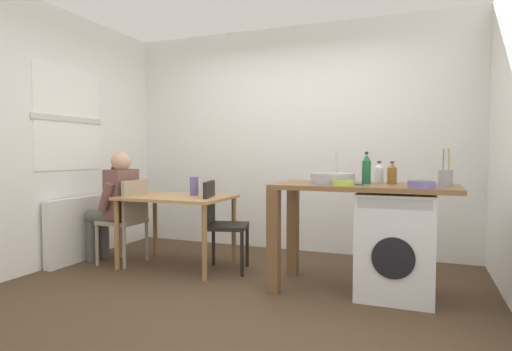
# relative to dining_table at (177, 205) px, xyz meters

# --- Properties ---
(ground_plane) EXTENTS (5.46, 5.46, 0.00)m
(ground_plane) POSITION_rel_dining_table_xyz_m (0.90, -0.54, -0.64)
(ground_plane) COLOR #4C3826
(wall_back) EXTENTS (4.60, 0.10, 2.70)m
(wall_back) POSITION_rel_dining_table_xyz_m (0.90, 1.21, 0.71)
(wall_back) COLOR white
(wall_back) RESTS_ON ground_plane
(wall_window_side) EXTENTS (0.12, 3.80, 2.70)m
(wall_window_side) POSITION_rel_dining_table_xyz_m (-1.25, -0.53, 0.71)
(wall_window_side) COLOR white
(wall_window_side) RESTS_ON ground_plane
(radiator) EXTENTS (0.10, 0.80, 0.70)m
(radiator) POSITION_rel_dining_table_xyz_m (-1.12, -0.24, -0.29)
(radiator) COLOR white
(radiator) RESTS_ON ground_plane
(dining_table) EXTENTS (1.10, 0.76, 0.74)m
(dining_table) POSITION_rel_dining_table_xyz_m (0.00, 0.00, 0.00)
(dining_table) COLOR tan
(dining_table) RESTS_ON ground_plane
(chair_person_seat) EXTENTS (0.42, 0.42, 0.90)m
(chair_person_seat) POSITION_rel_dining_table_xyz_m (-0.55, -0.10, -0.14)
(chair_person_seat) COLOR gray
(chair_person_seat) RESTS_ON ground_plane
(chair_opposite) EXTENTS (0.49, 0.49, 0.90)m
(chair_opposite) POSITION_rel_dining_table_xyz_m (0.48, 0.03, -0.14)
(chair_opposite) COLOR black
(chair_opposite) RESTS_ON ground_plane
(seated_person) EXTENTS (0.50, 0.52, 1.20)m
(seated_person) POSITION_rel_dining_table_xyz_m (-0.71, -0.10, 0.03)
(seated_person) COLOR #595651
(seated_person) RESTS_ON ground_plane
(kitchen_counter) EXTENTS (1.50, 0.68, 0.92)m
(kitchen_counter) POSITION_rel_dining_table_xyz_m (1.69, -0.13, 0.12)
(kitchen_counter) COLOR brown
(kitchen_counter) RESTS_ON ground_plane
(washing_machine) EXTENTS (0.60, 0.61, 0.86)m
(washing_machine) POSITION_rel_dining_table_xyz_m (2.17, -0.13, -0.21)
(washing_machine) COLOR silver
(washing_machine) RESTS_ON ground_plane
(sink_basin) EXTENTS (0.38, 0.38, 0.09)m
(sink_basin) POSITION_rel_dining_table_xyz_m (1.64, -0.13, 0.32)
(sink_basin) COLOR #9EA0A5
(sink_basin) RESTS_ON kitchen_counter
(tap) EXTENTS (0.02, 0.02, 0.28)m
(tap) POSITION_rel_dining_table_xyz_m (1.64, 0.05, 0.42)
(tap) COLOR #B2B2B7
(tap) RESTS_ON kitchen_counter
(bottle_tall_green) EXTENTS (0.07, 0.07, 0.27)m
(bottle_tall_green) POSITION_rel_dining_table_xyz_m (1.92, -0.08, 0.40)
(bottle_tall_green) COLOR #19592D
(bottle_tall_green) RESTS_ON kitchen_counter
(bottle_squat_brown) EXTENTS (0.08, 0.08, 0.19)m
(bottle_squat_brown) POSITION_rel_dining_table_xyz_m (2.01, 0.10, 0.36)
(bottle_squat_brown) COLOR silver
(bottle_squat_brown) RESTS_ON kitchen_counter
(bottle_clear_small) EXTENTS (0.08, 0.08, 0.19)m
(bottle_clear_small) POSITION_rel_dining_table_xyz_m (2.12, 0.00, 0.36)
(bottle_clear_small) COLOR brown
(bottle_clear_small) RESTS_ON kitchen_counter
(mixing_bowl) EXTENTS (0.17, 0.17, 0.05)m
(mixing_bowl) POSITION_rel_dining_table_xyz_m (1.77, -0.33, 0.30)
(mixing_bowl) COLOR #A8C63D
(mixing_bowl) RESTS_ON kitchen_counter
(utensil_crock) EXTENTS (0.11, 0.11, 0.30)m
(utensil_crock) POSITION_rel_dining_table_xyz_m (2.54, -0.08, 0.35)
(utensil_crock) COLOR gray
(utensil_crock) RESTS_ON kitchen_counter
(colander) EXTENTS (0.20, 0.20, 0.06)m
(colander) POSITION_rel_dining_table_xyz_m (2.36, -0.35, 0.31)
(colander) COLOR slate
(colander) RESTS_ON kitchen_counter
(vase) EXTENTS (0.09, 0.09, 0.20)m
(vase) POSITION_rel_dining_table_xyz_m (0.15, 0.10, 0.19)
(vase) COLOR slate
(vase) RESTS_ON dining_table
(scissors) EXTENTS (0.15, 0.06, 0.01)m
(scissors) POSITION_rel_dining_table_xyz_m (1.86, -0.23, 0.28)
(scissors) COLOR #B2B2B7
(scissors) RESTS_ON kitchen_counter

